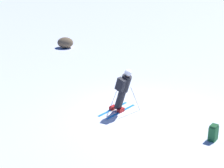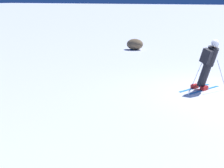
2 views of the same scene
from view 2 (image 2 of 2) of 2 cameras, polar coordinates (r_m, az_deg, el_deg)
skier at (r=12.07m, az=14.43°, el=3.19°), size 1.25×1.66×1.69m
exposed_boulder_0 at (r=21.39m, az=3.51°, el=6.06°), size 0.95×0.81×0.62m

